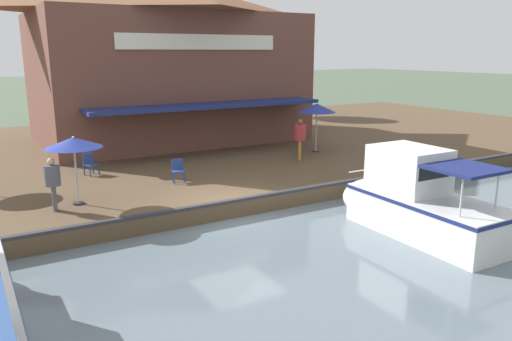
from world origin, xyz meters
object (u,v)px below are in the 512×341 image
Objects in this scene: waterfront_restaurant at (166,59)px; patio_umbrella_by_entrance at (317,108)px; tree_downstream_bank at (261,51)px; patio_umbrella_mid_patio_right at (74,143)px; cafe_chair_far_corner_seat at (90,163)px; person_mid_patio at (52,178)px; motorboat_second_along at (412,201)px; cafe_chair_beside_entrance at (178,169)px; person_at_quay_edge at (300,134)px.

patio_umbrella_by_entrance is at bearing 31.56° from waterfront_restaurant.
tree_downstream_bank is (-5.99, 9.79, 0.40)m from waterfront_restaurant.
patio_umbrella_mid_patio_right reaches higher than cafe_chair_far_corner_seat.
cafe_chair_far_corner_seat is 0.52× the size of person_mid_patio.
person_mid_patio is at bearing -121.89° from motorboat_second_along.
cafe_chair_beside_entrance is at bearing 104.62° from patio_umbrella_mid_patio_right.
person_at_quay_edge is at bearing 98.89° from cafe_chair_beside_entrance.
patio_umbrella_by_entrance is at bearing 159.96° from motorboat_second_along.
tree_downstream_bank reaches higher than person_at_quay_edge.
waterfront_restaurant reaches higher than tree_downstream_bank.
person_at_quay_edge is at bearing 168.81° from motorboat_second_along.
cafe_chair_beside_entrance is 0.15× the size of motorboat_second_along.
waterfront_restaurant is 17.22m from motorboat_second_along.
person_at_quay_edge is 0.27× the size of tree_downstream_bank.
tree_downstream_bank is at bearing 154.91° from person_at_quay_edge.
tree_downstream_bank is (-14.65, 6.86, 3.60)m from person_at_quay_edge.
motorboat_second_along is at bearing 36.16° from cafe_chair_far_corner_seat.
cafe_chair_far_corner_seat is 0.47× the size of person_at_quay_edge.
waterfront_restaurant is 13.91m from person_mid_patio.
motorboat_second_along is (6.08, 8.44, -1.60)m from patio_umbrella_mid_patio_right.
tree_downstream_bank is at bearing 159.57° from motorboat_second_along.
person_at_quay_edge is at bearing 102.13° from person_mid_patio.
cafe_chair_far_corner_seat is 12.21m from motorboat_second_along.
waterfront_restaurant is 16.48× the size of cafe_chair_far_corner_seat.
person_mid_patio is at bearing -25.71° from cafe_chair_far_corner_seat.
person_mid_patio reaches higher than cafe_chair_beside_entrance.
patio_umbrella_by_entrance is 1.30× the size of person_at_quay_edge.
motorboat_second_along is at bearing -11.19° from person_at_quay_edge.
waterfront_restaurant is 11.48m from tree_downstream_bank.
patio_umbrella_mid_patio_right reaches higher than person_at_quay_edge.
person_mid_patio is (2.32, -10.79, -0.13)m from person_at_quay_edge.
waterfront_restaurant is 2.49× the size of motorboat_second_along.
person_mid_patio is 0.25× the size of tree_downstream_bank.
tree_downstream_bank reaches higher than person_mid_patio.
motorboat_second_along reaches higher than person_at_quay_edge.
patio_umbrella_mid_patio_right is at bearing -45.47° from tree_downstream_bank.
tree_downstream_bank reaches higher than patio_umbrella_by_entrance.
patio_umbrella_mid_patio_right is 2.58× the size of cafe_chair_beside_entrance.
patio_umbrella_mid_patio_right is at bearing -75.38° from cafe_chair_beside_entrance.
cafe_chair_beside_entrance is 0.13× the size of tree_downstream_bank.
cafe_chair_beside_entrance is (9.64, -3.30, -3.88)m from waterfront_restaurant.
cafe_chair_far_corner_seat is (6.84, -5.87, -3.88)m from waterfront_restaurant.
patio_umbrella_mid_patio_right is 10.26m from person_at_quay_edge.
person_at_quay_edge is at bearing 101.09° from patio_umbrella_mid_patio_right.
patio_umbrella_mid_patio_right is 0.39× the size of motorboat_second_along.
tree_downstream_bank is (-15.63, 13.09, 4.28)m from cafe_chair_beside_entrance.
cafe_chair_beside_entrance and cafe_chair_far_corner_seat have the same top height.
person_mid_patio is at bearing -77.87° from person_at_quay_edge.
motorboat_second_along is (16.71, 1.34, -3.97)m from waterfront_restaurant.
waterfront_restaurant is at bearing 146.24° from patio_umbrella_mid_patio_right.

